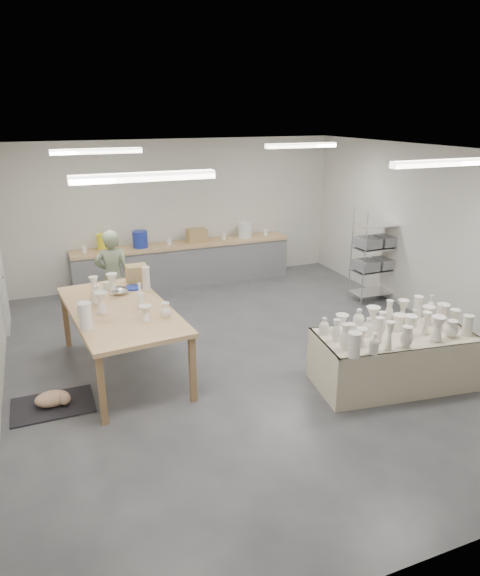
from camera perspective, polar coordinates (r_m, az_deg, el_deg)
name	(u,v)px	position (r m, az deg, el deg)	size (l,w,h in m)	color
room	(244,222)	(7.25, 0.45, 7.30)	(8.00, 8.02, 3.00)	#424449
back_counter	(184,262)	(10.97, -6.29, 2.85)	(4.60, 0.60, 1.24)	tan
wire_shelf	(376,254)	(10.25, 14.89, 3.66)	(0.88, 0.48, 1.80)	silver
drying_table	(393,356)	(7.26, 16.65, -7.21)	(2.20, 1.26, 1.10)	olive
work_table	(120,306)	(7.38, -13.16, -1.99)	(1.51, 2.67, 1.33)	tan
rug	(53,405)	(7.07, -20.06, -12.14)	(1.00, 0.70, 0.02)	black
cat	(54,398)	(7.01, -19.98, -11.46)	(0.45, 0.34, 0.18)	white
potter	(113,277)	(9.12, -13.91, 1.24)	(0.60, 0.40, 1.65)	gray
red_stool	(113,302)	(9.55, -13.90, -1.48)	(0.41, 0.41, 0.30)	#A71F17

